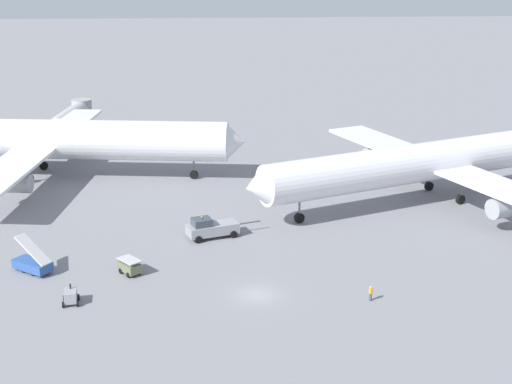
% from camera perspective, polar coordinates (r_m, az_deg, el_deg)
% --- Properties ---
extents(ground_plane, '(600.00, 600.00, 0.00)m').
position_cam_1_polar(ground_plane, '(80.13, 0.06, -7.55)').
color(ground_plane, gray).
extents(airliner_at_gate_left, '(57.67, 50.36, 17.78)m').
position_cam_1_polar(airliner_at_gate_left, '(121.74, -14.63, 3.74)').
color(airliner_at_gate_left, silver).
rests_on(airliner_at_gate_left, ground).
extents(airliner_being_pushed, '(52.92, 47.53, 15.87)m').
position_cam_1_polar(airliner_being_pushed, '(109.44, 12.66, 2.17)').
color(airliner_being_pushed, silver).
rests_on(airliner_being_pushed, ground).
extents(pushback_tug, '(9.36, 4.44, 2.90)m').
position_cam_1_polar(pushback_tug, '(94.67, -3.33, -2.65)').
color(pushback_tug, gray).
rests_on(pushback_tug, ground).
extents(gse_stair_truck_yellow, '(4.81, 4.28, 4.06)m').
position_cam_1_polar(gse_stair_truck_yellow, '(88.36, -16.12, -5.06)').
color(gse_stair_truck_yellow, '#2D5199').
rests_on(gse_stair_truck_yellow, ground).
extents(gse_gpu_cart_small, '(1.81, 2.26, 1.90)m').
position_cam_1_polar(gse_gpu_cart_small, '(80.10, -13.48, -7.47)').
color(gse_gpu_cart_small, gray).
rests_on(gse_gpu_cart_small, ground).
extents(gse_baggage_cart_near_cluster, '(2.93, 3.12, 1.71)m').
position_cam_1_polar(gse_baggage_cart_near_cluster, '(85.62, -9.27, -5.43)').
color(gse_baggage_cart_near_cluster, '#666B4C').
rests_on(gse_baggage_cart_near_cluster, ground).
extents(ground_crew_ramp_agent_by_cones, '(0.36, 0.48, 1.58)m').
position_cam_1_polar(ground_crew_ramp_agent_by_cones, '(79.37, 8.43, -7.37)').
color(ground_crew_ramp_agent_by_cones, '#4C4C51').
rests_on(ground_crew_ramp_agent_by_cones, ground).
extents(jet_bridge, '(5.63, 17.47, 5.58)m').
position_cam_1_polar(jet_bridge, '(148.18, -13.32, 5.54)').
color(jet_bridge, '#B7B7BC').
rests_on(jet_bridge, ground).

